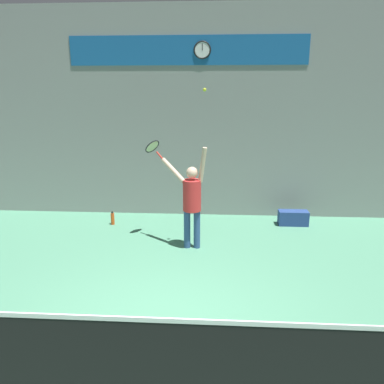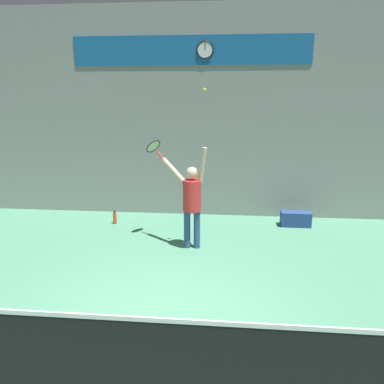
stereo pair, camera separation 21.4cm
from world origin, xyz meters
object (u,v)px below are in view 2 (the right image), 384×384
Objects in this scene: tennis_player at (192,198)px; equipment_bag at (296,219)px; scoreboard_clock at (205,50)px; water_bottle at (115,218)px; tennis_racket at (154,147)px; tennis_ball at (204,90)px.

tennis_player reaches higher than equipment_bag.
scoreboard_clock is 4.43m from water_bottle.
equipment_bag is (2.30, 1.47, -0.86)m from tennis_player.
tennis_player is 2.98× the size of equipment_bag.
scoreboard_clock is at bearing 59.29° from tennis_racket.
scoreboard_clock is 3.61m from tennis_player.
tennis_player is 2.86m from equipment_bag.
water_bottle is at bearing 147.67° from tennis_racket.
tennis_player is at bearing -32.27° from tennis_racket.
tennis_player is 6.40× the size of water_bottle.
scoreboard_clock is at bearing 86.94° from tennis_player.
scoreboard_clock is at bearing 164.06° from equipment_bag.
tennis_racket reaches higher than equipment_bag.
tennis_player is at bearing -93.06° from scoreboard_clock.
equipment_bag is (2.19, -0.63, -3.80)m from scoreboard_clock.
water_bottle is (-1.95, 1.23, -0.88)m from tennis_player.
tennis_player is at bearing -147.41° from equipment_bag.
tennis_racket is at bearing 150.85° from tennis_ball.
scoreboard_clock is 4.43m from equipment_bag.
tennis_racket is (-0.82, 0.52, 0.92)m from tennis_player.
tennis_player is 31.70× the size of tennis_ball.
equipment_bag is at bearing 3.21° from water_bottle.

